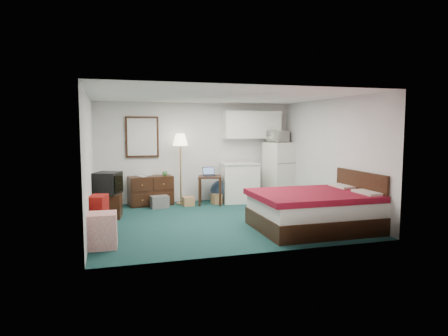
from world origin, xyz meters
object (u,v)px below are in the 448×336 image
object	(u,v)px
floor_lamp	(181,169)
bed	(314,211)
dresser	(151,191)
fridge	(279,171)
kitchen_counter	(240,183)
tv_stand	(109,206)
suitcase	(98,215)
desk	(210,190)

from	to	relation	value
floor_lamp	bed	distance (m)	3.73
dresser	fridge	bearing A→B (deg)	-9.83
bed	dresser	bearing A→B (deg)	130.23
dresser	kitchen_counter	size ratio (longest dim) A/B	1.08
bed	tv_stand	size ratio (longest dim) A/B	3.85
tv_stand	fridge	bearing A→B (deg)	21.18
floor_lamp	fridge	distance (m)	2.59
floor_lamp	tv_stand	bearing A→B (deg)	-147.74
dresser	fridge	distance (m)	3.35
floor_lamp	tv_stand	xyz separation A→B (m)	(-1.72, -1.08, -0.61)
dresser	kitchen_counter	bearing A→B (deg)	-13.67
tv_stand	dresser	bearing A→B (deg)	56.54
floor_lamp	suitcase	size ratio (longest dim) A/B	2.47
floor_lamp	bed	world-z (taller)	floor_lamp
dresser	tv_stand	world-z (taller)	dresser
fridge	tv_stand	size ratio (longest dim) A/B	2.70
fridge	tv_stand	distance (m)	4.46
desk	kitchen_counter	distance (m)	0.82
desk	suitcase	xyz separation A→B (m)	(-2.57, -2.18, 0.00)
kitchen_counter	fridge	distance (m)	1.15
desk	bed	world-z (taller)	desk
desk	suitcase	world-z (taller)	same
dresser	floor_lamp	bearing A→B (deg)	-11.16
dresser	floor_lamp	distance (m)	0.89
suitcase	dresser	bearing A→B (deg)	80.05
floor_lamp	kitchen_counter	size ratio (longest dim) A/B	1.80
floor_lamp	bed	xyz separation A→B (m)	(1.94, -3.14, -0.53)
bed	suitcase	distance (m)	3.90
kitchen_counter	suitcase	size ratio (longest dim) A/B	1.37
floor_lamp	bed	bearing A→B (deg)	-58.25
bed	tv_stand	xyz separation A→B (m)	(-3.66, 2.05, -0.09)
kitchen_counter	bed	xyz separation A→B (m)	(0.46, -2.96, -0.14)
desk	bed	bearing A→B (deg)	-51.14
desk	bed	distance (m)	3.14
fridge	tv_stand	world-z (taller)	fridge
fridge	suitcase	bearing A→B (deg)	-167.58
tv_stand	floor_lamp	bearing A→B (deg)	40.08
fridge	tv_stand	bearing A→B (deg)	177.77
dresser	tv_stand	xyz separation A→B (m)	(-0.99, -1.12, -0.10)
dresser	floor_lamp	world-z (taller)	floor_lamp
floor_lamp	fridge	xyz separation A→B (m)	(2.59, -0.06, -0.12)
suitcase	bed	bearing A→B (deg)	4.93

